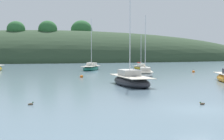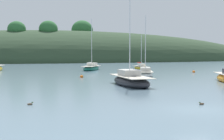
% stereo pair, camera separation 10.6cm
% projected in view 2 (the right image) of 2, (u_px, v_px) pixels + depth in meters
% --- Properties ---
extents(ground_plane, '(400.00, 400.00, 0.00)m').
position_uv_depth(ground_plane, '(198.00, 109.00, 19.50)').
color(ground_plane, slate).
extents(far_shoreline_hill, '(150.00, 36.00, 24.10)m').
position_uv_depth(far_shoreline_hill, '(57.00, 61.00, 107.28)').
color(far_shoreline_hill, '#2D422B').
rests_on(far_shoreline_hill, ground).
extents(sailboat_cream_ketch, '(1.98, 4.98, 6.68)m').
position_uv_depth(sailboat_cream_ketch, '(141.00, 67.00, 61.81)').
color(sailboat_cream_ketch, gold).
rests_on(sailboat_cream_ketch, ground).
extents(sailboat_teal_outer, '(4.99, 6.74, 9.44)m').
position_uv_depth(sailboat_teal_outer, '(91.00, 68.00, 58.62)').
color(sailboat_teal_outer, '#196B56').
rests_on(sailboat_teal_outer, ground).
extents(sailboat_yellow_far, '(3.69, 6.28, 8.47)m').
position_uv_depth(sailboat_yellow_far, '(145.00, 74.00, 44.50)').
color(sailboat_yellow_far, white).
rests_on(sailboat_yellow_far, ground).
extents(sailboat_red_portside, '(2.83, 7.88, 11.66)m').
position_uv_depth(sailboat_red_portside, '(131.00, 81.00, 32.95)').
color(sailboat_red_portside, '#232328').
rests_on(sailboat_red_portside, ground).
extents(mooring_buoy_outer, '(0.44, 0.44, 0.54)m').
position_uv_depth(mooring_buoy_outer, '(82.00, 77.00, 42.35)').
color(mooring_buoy_outer, orange).
rests_on(mooring_buoy_outer, ground).
extents(mooring_buoy_channel, '(0.44, 0.44, 0.54)m').
position_uv_depth(mooring_buoy_channel, '(194.00, 72.00, 52.17)').
color(mooring_buoy_channel, orange).
rests_on(mooring_buoy_channel, ground).
extents(duck_lead, '(0.43, 0.23, 0.24)m').
position_uv_depth(duck_lead, '(201.00, 104.00, 21.04)').
color(duck_lead, '#473828').
rests_on(duck_lead, ground).
extents(duck_straggler, '(0.42, 0.26, 0.24)m').
position_uv_depth(duck_straggler, '(30.00, 104.00, 20.97)').
color(duck_straggler, brown).
rests_on(duck_straggler, ground).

